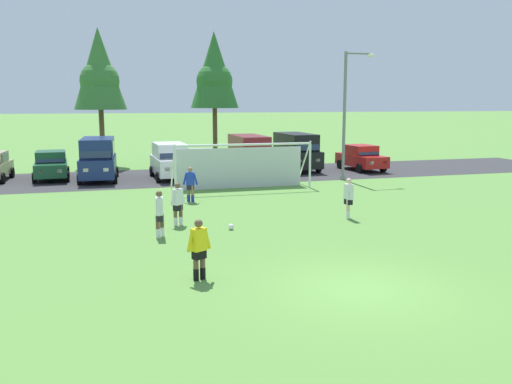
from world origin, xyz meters
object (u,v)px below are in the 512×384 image
Objects in this scene: parked_car_slot_left at (51,165)px; parked_car_slot_center_left at (98,158)px; parked_car_slot_right at (249,154)px; referee at (199,250)px; soccer_goal at (241,165)px; player_striker_near at (178,204)px; player_midfield_center at (190,184)px; parked_car_slot_end at (361,158)px; soccer_ball at (231,227)px; player_winger_left at (160,214)px; parked_car_slot_center_right at (203,163)px; street_lamp at (347,114)px; parked_car_slot_far_right at (296,151)px; player_defender_far at (348,198)px; parked_car_slot_center at (170,160)px.

parked_car_slot_center_left reaches higher than parked_car_slot_left.
referee is at bearing -109.06° from parked_car_slot_right.
soccer_goal is 9.15m from player_striker_near.
parked_car_slot_left is (-6.87, 9.66, 0.05)m from player_midfield_center.
player_midfield_center is 15.69m from parked_car_slot_end.
soccer_ball is 0.04× the size of parked_car_slot_center_left.
soccer_ball is 0.13× the size of player_winger_left.
parked_car_slot_center_right is at bearing 75.36° from player_midfield_center.
player_midfield_center is 0.34× the size of parked_car_slot_right.
street_lamp is (10.17, 4.62, 3.08)m from player_midfield_center.
parked_car_slot_center_right is (2.12, 8.11, 0.05)m from player_midfield_center.
player_winger_left is at bearing -106.27° from parked_car_slot_center_right.
parked_car_slot_center_left is (-4.12, 8.53, 0.52)m from player_midfield_center.
parked_car_slot_center_right is 0.98× the size of parked_car_slot_end.
parked_car_slot_center_left is 1.01× the size of parked_car_slot_far_right.
parked_car_slot_far_right reaches higher than player_winger_left.
parked_car_slot_end is 0.57× the size of street_lamp.
parked_car_slot_end reaches higher than player_striker_near.
soccer_ball is 15.34m from parked_car_slot_center_left.
player_defender_far is at bearing -114.84° from street_lamp.
player_midfield_center is at bearing -147.12° from parked_car_slot_end.
parked_car_slot_center_left is at bearing 102.16° from player_striker_near.
parked_car_slot_end is at bearing 44.33° from player_winger_left.
parked_car_slot_center_left is 9.33m from parked_car_slot_right.
parked_car_slot_end is (7.97, 0.08, -0.47)m from parked_car_slot_right.
player_midfield_center is at bearing 135.19° from player_defender_far.
parked_car_slot_right is at bearing 3.72° from parked_car_slot_center.
parked_car_slot_end reaches higher than player_defender_far.
parked_car_slot_center_left reaches higher than soccer_ball.
parked_car_slot_center_right is (6.24, -0.42, -0.47)m from parked_car_slot_center_left.
parked_car_slot_far_right reaches higher than parked_car_slot_center.
soccer_ball is 2.29m from player_striker_near.
soccer_goal is 4.54× the size of player_winger_left.
street_lamp reaches higher than player_striker_near.
player_striker_near is 1.00× the size of player_defender_far.
player_midfield_center and player_defender_far have the same top height.
player_defender_far is 14.61m from parked_car_slot_center.
player_striker_near is (-1.77, 1.27, 0.71)m from soccer_ball.
parked_car_slot_far_right is (5.61, 6.63, 0.05)m from soccer_goal.
player_defender_far is 0.35× the size of parked_car_slot_center.
referee is 20.09m from street_lamp.
player_defender_far is at bearing -102.59° from parked_car_slot_far_right.
parked_car_slot_center reaches higher than soccer_ball.
parked_car_slot_right is at bearing 63.76° from player_winger_left.
parked_car_slot_left is 12.15m from parked_car_slot_right.
parked_car_slot_right is at bearing 70.08° from soccer_goal.
player_midfield_center and player_winger_left have the same top height.
parked_car_slot_center_right is 3.14m from parked_car_slot_right.
parked_car_slot_center_right is (-3.38, 13.57, 0.05)m from player_defender_far.
parked_car_slot_far_right is at bearing 5.48° from parked_car_slot_center_left.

